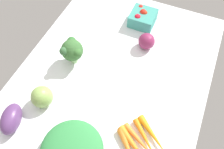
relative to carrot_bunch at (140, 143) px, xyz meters
The scene contains 7 objects.
tablecloth 29.58cm from the carrot_bunch, 42.30° to the left, with size 104.00×76.00×2.00cm, color white.
carrot_bunch is the anchor object (origin of this frame).
broccoli_head 44.90cm from the carrot_bunch, 58.81° to the left, with size 10.02×9.55×11.75cm.
heirloom_tomato_green 39.42cm from the carrot_bunch, 88.44° to the left, with size 8.27×8.27×8.27cm, color #86A953.
berry_basket 59.55cm from the carrot_bunch, 18.59° to the left, with size 11.48×11.48×7.29cm.
eggplant 46.17cm from the carrot_bunch, 103.25° to the left, with size 11.82×6.95×6.95cm, color #583468.
red_onion_near_basket 44.68cm from the carrot_bunch, 16.19° to the left, with size 7.24×7.24×7.24cm, color #81264E.
Camera 1 is at (-49.85, -21.44, 85.59)cm, focal length 38.84 mm.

